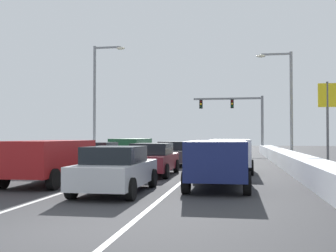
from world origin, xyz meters
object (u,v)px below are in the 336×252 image
at_px(sedan_maroon_center_lane_second, 153,159).
at_px(street_lamp_left_mid, 98,92).
at_px(street_lamp_right_near, 331,63).
at_px(suv_red_left_lane_nearest, 49,158).
at_px(traffic_light_gantry, 240,112).
at_px(sedan_silver_center_lane_nearest, 116,169).
at_px(sedan_tan_right_lane_third, 228,152).
at_px(street_lamp_right_mid, 286,95).
at_px(suv_navy_right_lane_nearest, 218,159).
at_px(suv_green_left_lane_third, 131,148).
at_px(sedan_black_left_lane_second, 99,156).
at_px(sedan_charcoal_center_lane_third, 174,153).
at_px(suv_white_right_lane_second, 231,152).

bearing_deg(sedan_maroon_center_lane_second, street_lamp_left_mid, 119.06).
bearing_deg(street_lamp_left_mid, street_lamp_right_near, -46.42).
distance_m(suv_red_left_lane_nearest, traffic_light_gantry, 31.43).
bearing_deg(sedan_silver_center_lane_nearest, sedan_maroon_center_lane_second, 90.32).
height_order(sedan_tan_right_lane_third, street_lamp_right_mid, street_lamp_right_mid).
xyz_separation_m(suv_navy_right_lane_nearest, suv_red_left_lane_nearest, (-6.47, 0.10, 0.00)).
relative_size(sedan_tan_right_lane_third, suv_green_left_lane_third, 0.92).
bearing_deg(suv_navy_right_lane_nearest, sedan_black_left_lane_second, 135.09).
height_order(sedan_silver_center_lane_nearest, sedan_charcoal_center_lane_third, same).
relative_size(suv_red_left_lane_nearest, street_lamp_left_mid, 0.53).
bearing_deg(sedan_charcoal_center_lane_third, suv_white_right_lane_second, -48.83).
bearing_deg(traffic_light_gantry, street_lamp_right_mid, -76.12).
distance_m(sedan_black_left_lane_second, street_lamp_right_near, 12.73).
bearing_deg(street_lamp_right_mid, street_lamp_left_mid, 179.56).
bearing_deg(suv_red_left_lane_nearest, street_lamp_left_mid, 103.15).
relative_size(traffic_light_gantry, street_lamp_left_mid, 0.82).
distance_m(suv_red_left_lane_nearest, street_lamp_left_mid, 18.07).
distance_m(sedan_charcoal_center_lane_third, suv_red_left_lane_nearest, 11.09).
distance_m(sedan_silver_center_lane_nearest, sedan_charcoal_center_lane_third, 12.54).
xyz_separation_m(suv_green_left_lane_third, street_lamp_left_mid, (-3.72, 3.58, 4.42)).
xyz_separation_m(sedan_tan_right_lane_third, sedan_silver_center_lane_nearest, (-3.27, -15.22, 0.00)).
relative_size(sedan_maroon_center_lane_second, sedan_charcoal_center_lane_third, 1.00).
bearing_deg(suv_navy_right_lane_nearest, sedan_maroon_center_lane_second, 127.74).
height_order(sedan_maroon_center_lane_second, street_lamp_right_near, street_lamp_right_near).
relative_size(suv_navy_right_lane_nearest, street_lamp_right_mid, 0.60).
bearing_deg(suv_green_left_lane_third, sedan_charcoal_center_lane_third, -39.51).
xyz_separation_m(sedan_silver_center_lane_nearest, street_lamp_right_mid, (7.56, 18.89, 4.14)).
bearing_deg(sedan_black_left_lane_second, street_lamp_right_near, -24.58).
bearing_deg(sedan_black_left_lane_second, sedan_maroon_center_lane_second, -35.98).
bearing_deg(suv_navy_right_lane_nearest, traffic_light_gantry, 88.08).
height_order(suv_navy_right_lane_nearest, sedan_silver_center_lane_nearest, suv_navy_right_lane_nearest).
bearing_deg(street_lamp_left_mid, street_lamp_right_mid, -0.44).
height_order(sedan_tan_right_lane_third, street_lamp_left_mid, street_lamp_left_mid).
relative_size(sedan_black_left_lane_second, suv_green_left_lane_third, 0.92).
xyz_separation_m(sedan_silver_center_lane_nearest, traffic_light_gantry, (4.25, 32.26, 3.73)).
relative_size(suv_navy_right_lane_nearest, sedan_silver_center_lane_nearest, 1.09).
bearing_deg(traffic_light_gantry, sedan_charcoal_center_lane_third, -102.22).
distance_m(street_lamp_right_near, street_lamp_left_mid, 21.29).
xyz_separation_m(sedan_charcoal_center_lane_third, street_lamp_left_mid, (-7.21, 6.46, 4.67)).
bearing_deg(sedan_black_left_lane_second, traffic_light_gantry, 71.64).
bearing_deg(suv_green_left_lane_third, suv_navy_right_lane_nearest, -63.61).
bearing_deg(sedan_tan_right_lane_third, suv_navy_right_lane_nearest, -90.16).
xyz_separation_m(sedan_tan_right_lane_third, traffic_light_gantry, (0.98, 17.04, 3.73)).
xyz_separation_m(sedan_tan_right_lane_third, sedan_black_left_lane_second, (-6.86, -6.58, 0.00)).
height_order(sedan_tan_right_lane_third, suv_red_left_lane_nearest, suv_red_left_lane_nearest).
xyz_separation_m(sedan_charcoal_center_lane_third, sedan_black_left_lane_second, (-3.57, -3.91, 0.00)).
distance_m(sedan_tan_right_lane_third, traffic_light_gantry, 17.47).
relative_size(suv_white_right_lane_second, street_lamp_right_near, 0.64).
bearing_deg(sedan_maroon_center_lane_second, suv_green_left_lane_third, 110.35).
xyz_separation_m(sedan_maroon_center_lane_second, street_lamp_left_mid, (-7.19, 12.95, 4.67)).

